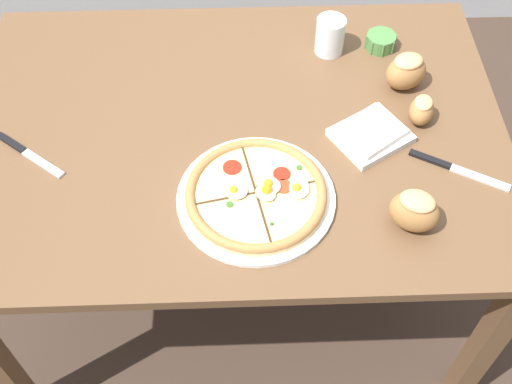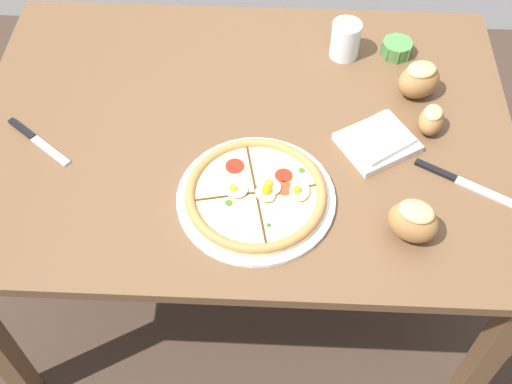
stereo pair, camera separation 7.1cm
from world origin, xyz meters
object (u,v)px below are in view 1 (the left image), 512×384
dining_table (237,150)px  ramekin_bowl (381,41)px  bread_piece_far (414,210)px  water_glass (330,37)px  knife_main (29,154)px  napkin_folded (371,134)px  bread_piece_mid (406,71)px  pizza (256,195)px  knife_spare (457,169)px  bread_piece_near (422,110)px

dining_table → ramekin_bowl: ramekin_bowl is taller
bread_piece_far → water_glass: (-0.13, 0.61, -0.01)m
dining_table → knife_main: (-0.51, -0.08, 0.09)m
napkin_folded → bread_piece_mid: bearing=58.4°
pizza → bread_piece_far: 0.36m
dining_table → knife_spare: bearing=-16.7°
bread_piece_near → knife_spare: size_ratio=0.44×
bread_piece_mid → bread_piece_far: same height
bread_piece_mid → pizza: bearing=-137.9°
pizza → napkin_folded: 0.35m
pizza → water_glass: water_glass is taller
bread_piece_far → knife_main: bearing=165.3°
dining_table → knife_spare: (0.54, -0.16, 0.09)m
bread_piece_near → water_glass: 0.35m
bread_piece_mid → bread_piece_far: bearing=-97.8°
dining_table → ramekin_bowl: (0.42, 0.30, 0.11)m
knife_main → bread_piece_far: bearing=23.0°
knife_main → water_glass: bearing=62.8°
dining_table → bread_piece_near: bearing=1.1°
pizza → water_glass: bearing=66.8°
dining_table → ramekin_bowl: 0.53m
dining_table → knife_main: 0.53m
bread_piece_near → bread_piece_far: size_ratio=0.72×
napkin_folded → knife_main: bearing=-178.2°
dining_table → pizza: pizza is taller
napkin_folded → bread_piece_near: size_ratio=2.27×
knife_main → water_glass: (0.78, 0.37, 0.04)m
knife_spare → water_glass: 0.53m
dining_table → bread_piece_far: bread_piece_far is taller
ramekin_bowl → water_glass: water_glass is taller
bread_piece_mid → knife_main: (-0.97, -0.21, -0.05)m
pizza → ramekin_bowl: pizza is taller
napkin_folded → knife_main: (-0.86, -0.03, -0.01)m
bread_piece_mid → bread_piece_far: size_ratio=0.98×
bread_piece_near → knife_spare: bread_piece_near is taller
ramekin_bowl → napkin_folded: 0.36m
bread_piece_mid → bread_piece_far: (-0.06, -0.45, 0.00)m
napkin_folded → knife_main: 0.86m
knife_main → ramekin_bowl: bearing=59.6°
ramekin_bowl → bread_piece_mid: size_ratio=0.65×
ramekin_bowl → napkin_folded: ramekin_bowl is taller
knife_spare → bread_piece_mid: bearing=134.5°
pizza → bread_piece_near: bread_piece_near is taller
dining_table → water_glass: bearing=47.2°
bread_piece_far → knife_spare: 0.22m
dining_table → bread_piece_mid: (0.46, 0.14, 0.14)m
bread_piece_near → ramekin_bowl: bearing=101.2°
dining_table → bread_piece_far: (0.39, -0.31, 0.14)m
napkin_folded → ramekin_bowl: bearing=77.5°
napkin_folded → bread_piece_far: bread_piece_far is taller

